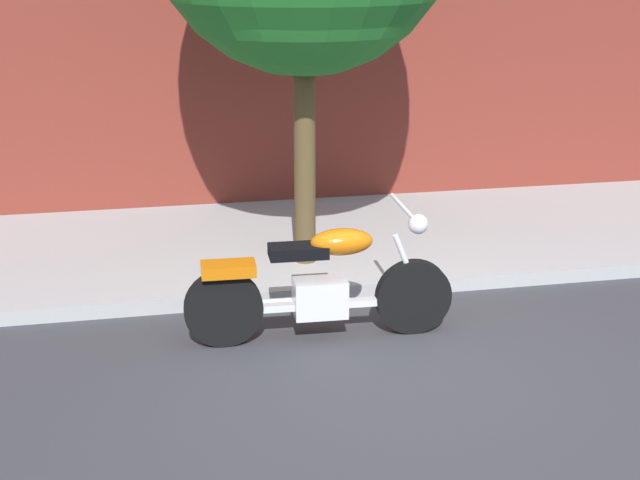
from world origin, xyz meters
name	(u,v)px	position (x,y,z in m)	size (l,w,h in m)	color
ground_plane	(399,362)	(0.00, 0.00, 0.00)	(60.00, 60.00, 0.00)	#38383D
sidewalk	(325,242)	(0.00, 2.87, 0.07)	(19.41, 3.05, 0.14)	#A8A8A8
motorcycle	(320,286)	(-0.53, 0.57, 0.48)	(2.26, 0.70, 1.15)	black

